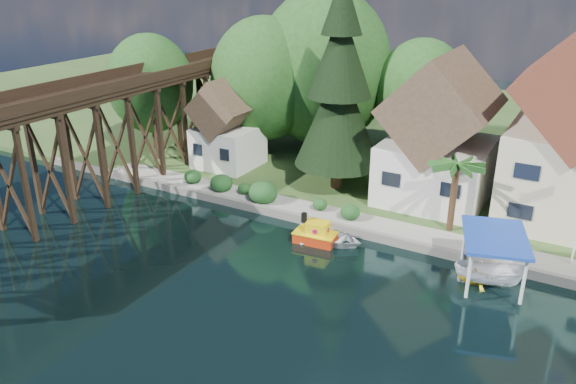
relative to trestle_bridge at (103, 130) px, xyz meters
name	(u,v)px	position (x,y,z in m)	size (l,w,h in m)	color
ground	(241,273)	(16.00, -5.17, -5.35)	(140.00, 140.00, 0.00)	black
bank	(416,132)	(16.00, 28.83, -5.10)	(140.00, 52.00, 0.50)	#2F491D
seawall	(355,232)	(20.00, 2.83, -5.04)	(60.00, 0.40, 0.62)	slate
promenade	(390,228)	(22.00, 4.13, -4.82)	(50.00, 2.60, 0.06)	gray
trestle_bridge	(103,130)	(0.00, 0.00, 0.00)	(4.12, 44.18, 9.30)	black
house_left	(439,140)	(23.00, 10.83, -0.21)	(7.64, 8.64, 11.02)	white
shed	(228,129)	(5.00, 9.33, -1.52)	(5.09, 5.40, 7.85)	white
bg_trees	(388,90)	(17.00, 16.08, 1.94)	(49.90, 13.30, 10.57)	#382314
shrubs	(258,190)	(11.40, 4.09, -4.12)	(15.76, 2.47, 1.70)	#163D18
conifer	(339,89)	(15.58, 9.17, 3.07)	(6.68, 6.68, 16.45)	#382314
palm_tree	(457,168)	(25.53, 5.93, -0.40)	(4.03, 4.03, 5.09)	#382314
tugboat	(316,234)	(18.09, 0.63, -4.74)	(2.92, 1.79, 2.03)	red
boat_white_a	(331,235)	(18.90, 1.24, -4.90)	(3.13, 4.38, 0.91)	white
boat_canopy	(491,264)	(29.16, 0.83, -3.98)	(4.64, 5.69, 3.18)	white
boat_yellow	(477,275)	(28.50, 0.65, -4.78)	(1.87, 2.17, 1.14)	yellow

